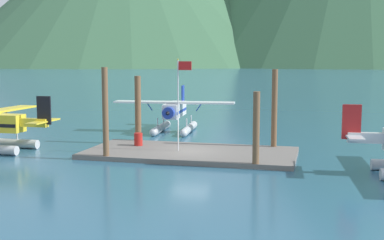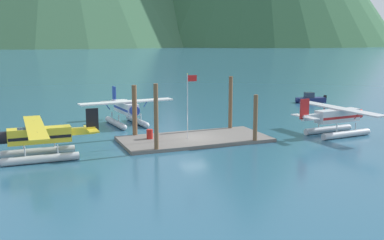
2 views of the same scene
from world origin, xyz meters
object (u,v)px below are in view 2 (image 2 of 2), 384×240
at_px(seaplane_silver_stbd_aft, 338,119).
at_px(boat_navy_open_east, 310,99).
at_px(flagpole, 189,98).
at_px(fuel_drum, 150,134).
at_px(seaplane_white_bow_left, 126,111).
at_px(seaplane_yellow_port_aft, 39,140).

xyz_separation_m(seaplane_silver_stbd_aft, boat_navy_open_east, (11.19, 20.21, -1.09)).
relative_size(flagpole, fuel_drum, 6.83).
distance_m(seaplane_silver_stbd_aft, boat_navy_open_east, 23.12).
distance_m(flagpole, seaplane_silver_stbd_aft, 15.09).
height_order(seaplane_white_bow_left, seaplane_silver_stbd_aft, same).
xyz_separation_m(fuel_drum, seaplane_yellow_port_aft, (-9.82, -2.73, 0.84)).
xyz_separation_m(fuel_drum, seaplane_white_bow_left, (0.00, 8.98, 0.84)).
relative_size(flagpole, boat_navy_open_east, 1.23).
relative_size(seaplane_white_bow_left, seaplane_silver_stbd_aft, 1.00).
xyz_separation_m(seaplane_white_bow_left, seaplane_silver_stbd_aft, (18.04, -12.78, 0.00)).
bearing_deg(seaplane_yellow_port_aft, boat_navy_open_east, 26.10).
bearing_deg(seaplane_silver_stbd_aft, seaplane_yellow_port_aft, 177.79).
relative_size(flagpole, seaplane_silver_stbd_aft, 0.57).
height_order(fuel_drum, seaplane_white_bow_left, seaplane_white_bow_left).
xyz_separation_m(seaplane_yellow_port_aft, boat_navy_open_east, (39.06, 19.14, -1.09)).
xyz_separation_m(seaplane_white_bow_left, boat_navy_open_east, (29.23, 7.43, -1.09)).
xyz_separation_m(flagpole, seaplane_silver_stbd_aft, (14.67, -2.54, -2.46)).
distance_m(seaplane_yellow_port_aft, boat_navy_open_east, 43.50).
xyz_separation_m(flagpole, boat_navy_open_east, (25.86, 17.66, -3.55)).
bearing_deg(seaplane_silver_stbd_aft, boat_navy_open_east, 61.03).
bearing_deg(boat_navy_open_east, seaplane_silver_stbd_aft, -118.97).
bearing_deg(fuel_drum, boat_navy_open_east, 29.31).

